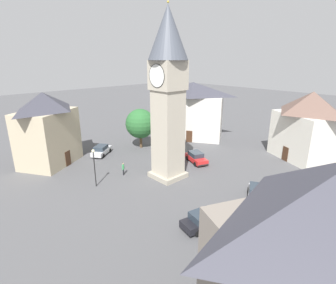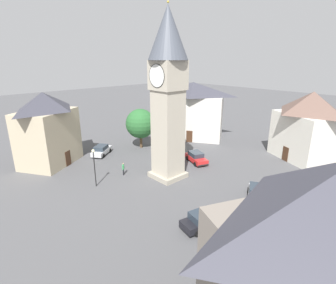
# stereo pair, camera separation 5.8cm
# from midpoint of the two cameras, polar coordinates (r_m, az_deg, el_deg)

# --- Properties ---
(ground_plane) EXTENTS (200.00, 200.00, 0.00)m
(ground_plane) POSITION_cam_midpoint_polar(r_m,az_deg,el_deg) (33.64, -0.05, -7.50)
(ground_plane) COLOR #4C4C4F
(clock_tower) EXTENTS (4.47, 4.47, 20.05)m
(clock_tower) POSITION_cam_midpoint_polar(r_m,az_deg,el_deg) (30.52, -0.06, 12.75)
(clock_tower) COLOR #A59C89
(clock_tower) RESTS_ON ground
(car_blue_kerb) EXTENTS (3.77, 4.34, 1.53)m
(car_blue_kerb) POSITION_cam_midpoint_polar(r_m,az_deg,el_deg) (41.89, -14.29, -1.73)
(car_blue_kerb) COLOR silver
(car_blue_kerb) RESTS_ON ground
(car_silver_kerb) EXTENTS (2.52, 4.39, 1.53)m
(car_silver_kerb) POSITION_cam_midpoint_polar(r_m,az_deg,el_deg) (24.39, 7.62, -16.35)
(car_silver_kerb) COLOR black
(car_silver_kerb) RESTS_ON ground
(car_red_corner) EXTENTS (4.46, 3.06, 1.53)m
(car_red_corner) POSITION_cam_midpoint_polar(r_m,az_deg,el_deg) (37.94, 6.09, -3.33)
(car_red_corner) COLOR red
(car_red_corner) RESTS_ON ground
(car_white_side) EXTENTS (3.51, 4.42, 1.53)m
(car_white_side) POSITION_cam_midpoint_polar(r_m,az_deg,el_deg) (29.73, 18.66, -10.50)
(car_white_side) COLOR silver
(car_white_side) RESTS_ON ground
(pedestrian) EXTENTS (0.42, 0.43, 1.69)m
(pedestrian) POSITION_cam_midpoint_polar(r_m,az_deg,el_deg) (34.20, -9.75, -5.48)
(pedestrian) COLOR black
(pedestrian) RESTS_ON ground
(tree) EXTENTS (4.82, 4.82, 6.53)m
(tree) POSITION_cam_midpoint_polar(r_m,az_deg,el_deg) (43.24, -6.06, 3.97)
(tree) COLOR brown
(tree) RESTS_ON ground
(building_terrace_right) EXTENTS (10.69, 10.10, 9.91)m
(building_terrace_right) POSITION_cam_midpoint_polar(r_m,az_deg,el_deg) (43.14, 28.15, 3.21)
(building_terrace_right) COLOR silver
(building_terrace_right) RESTS_ON ground
(building_corner_back) EXTENTS (12.44, 10.70, 10.29)m
(building_corner_back) POSITION_cam_midpoint_polar(r_m,az_deg,el_deg) (48.37, 5.28, 6.85)
(building_corner_back) COLOR beige
(building_corner_back) RESTS_ON ground
(building_hall_far) EXTENTS (9.04, 9.69, 10.09)m
(building_hall_far) POSITION_cam_midpoint_polar(r_m,az_deg,el_deg) (39.58, -24.83, 2.64)
(building_hall_far) COLOR tan
(building_hall_far) RESTS_ON ground
(lamp_post) EXTENTS (0.36, 0.36, 4.56)m
(lamp_post) POSITION_cam_midpoint_polar(r_m,az_deg,el_deg) (31.19, -15.81, -4.12)
(lamp_post) COLOR black
(lamp_post) RESTS_ON ground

